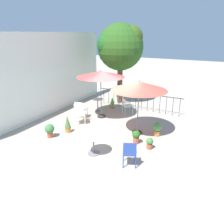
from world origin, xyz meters
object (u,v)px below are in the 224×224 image
cafe_table_1 (98,103)px  potted_plant_4 (50,130)px  patio_chair_0 (80,109)px  patio_chair_3 (130,152)px  shade_tree (120,47)px  potted_plant_0 (157,129)px  potted_plant_3 (68,124)px  potted_plant_2 (136,136)px  cafe_table_0 (93,141)px  patio_umbrella_1 (101,74)px  potted_plant_1 (150,143)px  patio_chair_1 (126,105)px  patio_umbrella_0 (139,86)px  potted_plant_5 (112,103)px  patio_chair_2 (79,112)px

cafe_table_1 → potted_plant_4: size_ratio=1.22×
patio_chair_0 → patio_chair_3: size_ratio=0.97×
shade_tree → potted_plant_4: 6.72m
potted_plant_0 → potted_plant_3: bearing=113.3°
potted_plant_2 → potted_plant_4: size_ratio=0.93×
cafe_table_0 → patio_chair_3: size_ratio=0.89×
patio_umbrella_1 → patio_chair_0: bearing=125.5°
potted_plant_0 → potted_plant_1: (-1.23, -0.09, -0.08)m
cafe_table_0 → patio_chair_1: size_ratio=0.92×
patio_chair_0 → potted_plant_1: (-1.36, -4.25, -0.28)m
patio_umbrella_0 → potted_plant_4: 4.20m
cafe_table_1 → potted_plant_4: cafe_table_1 is taller
patio_chair_3 → potted_plant_5: bearing=33.7°
cafe_table_1 → potted_plant_2: 4.19m
patio_chair_3 → potted_plant_2: (1.60, 0.41, -0.23)m
shade_tree → patio_chair_1: (-1.81, -1.31, -2.90)m
patio_chair_0 → patio_chair_1: patio_chair_1 is taller
patio_chair_1 → potted_plant_3: bearing=158.7°
patio_umbrella_1 → potted_plant_1: patio_umbrella_1 is taller
patio_umbrella_0 → patio_umbrella_1: (0.96, 2.43, 0.12)m
patio_chair_2 → potted_plant_1: 3.98m
patio_chair_3 → potted_plant_2: size_ratio=1.66×
potted_plant_1 → patio_chair_3: bearing=171.7°
patio_chair_1 → potted_plant_1: bearing=-141.8°
cafe_table_0 → potted_plant_4: size_ratio=1.38×
cafe_table_1 → patio_chair_1: patio_chair_1 is taller
potted_plant_1 → patio_chair_0: bearing=72.2°
patio_umbrella_1 → patio_chair_2: patio_umbrella_1 is taller
shade_tree → patio_chair_1: size_ratio=5.31×
patio_umbrella_0 → potted_plant_4: patio_umbrella_0 is taller
shade_tree → potted_plant_3: size_ratio=5.99×
patio_umbrella_1 → patio_chair_1: 2.26m
patio_chair_1 → potted_plant_1: (-3.06, -2.41, -0.28)m
cafe_table_0 → cafe_table_1: (3.98, 2.29, -0.01)m
potted_plant_2 → potted_plant_4: bearing=109.8°
patio_umbrella_1 → patio_chair_3: size_ratio=2.70×
patio_umbrella_0 → potted_plant_5: patio_umbrella_0 is taller
cafe_table_1 → patio_umbrella_0: bearing=-117.8°
potted_plant_2 → potted_plant_5: bearing=40.7°
potted_plant_5 → patio_umbrella_0: bearing=-133.9°
patio_umbrella_0 → patio_umbrella_1: patio_umbrella_1 is taller
cafe_table_1 → potted_plant_5: bearing=-27.6°
potted_plant_0 → patio_chair_0: bearing=88.2°
shade_tree → cafe_table_1: bearing=172.8°
patio_chair_2 → potted_plant_2: 3.33m
cafe_table_0 → potted_plant_2: bearing=-35.8°
patio_chair_3 → potted_plant_3: patio_chair_3 is taller
patio_chair_2 → patio_chair_1: bearing=-32.9°
patio_umbrella_1 → potted_plant_1: 4.40m
patio_chair_2 → potted_plant_1: patio_chair_2 is taller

